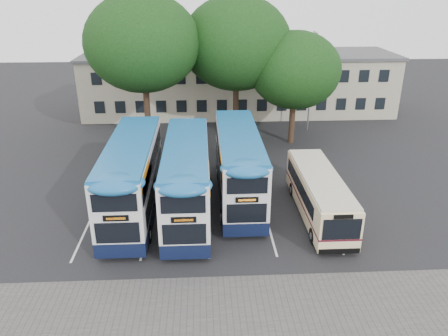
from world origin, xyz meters
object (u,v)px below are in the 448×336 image
object	(u,v)px
tree_right	(295,70)
bus_single	(319,192)
bus_dd_mid	(187,176)
bus_dd_right	(239,163)
tree_left	(142,43)
lamp_post	(311,77)
bus_dd_left	(132,174)
tree_mid	(236,43)

from	to	relation	value
tree_right	bus_single	bearing A→B (deg)	-93.92
bus_dd_mid	bus_dd_right	xyz separation A→B (m)	(3.23, 1.91, -0.01)
bus_dd_right	tree_left	bearing A→B (deg)	124.93
tree_right	bus_dd_mid	xyz separation A→B (m)	(-8.72, -12.28, -3.85)
lamp_post	bus_single	size ratio (longest dim) A/B	1.02
bus_dd_mid	tree_right	bearing A→B (deg)	54.62
lamp_post	tree_right	size ratio (longest dim) A/B	0.95
bus_dd_mid	bus_single	world-z (taller)	bus_dd_mid
lamp_post	bus_single	bearing A→B (deg)	-100.88
lamp_post	bus_dd_mid	world-z (taller)	lamp_post
tree_right	bus_single	distance (m)	13.83
tree_right	bus_single	size ratio (longest dim) A/B	1.07
tree_left	bus_dd_left	bearing A→B (deg)	-88.51
bus_dd_right	bus_dd_mid	bearing A→B (deg)	-149.37
bus_dd_left	bus_dd_right	size ratio (longest dim) A/B	1.02
bus_single	lamp_post	bearing A→B (deg)	79.12
lamp_post	bus_dd_right	bearing A→B (deg)	-119.54
tree_mid	tree_right	size ratio (longest dim) A/B	1.28
tree_left	bus_single	distance (m)	18.21
lamp_post	tree_mid	size ratio (longest dim) A/B	0.74
bus_dd_left	lamp_post	bearing A→B (deg)	46.93
lamp_post	tree_left	xyz separation A→B (m)	(-14.50, -3.89, 3.57)
bus_dd_mid	bus_dd_left	bearing A→B (deg)	174.27
tree_left	bus_dd_right	world-z (taller)	tree_left
bus_dd_left	bus_dd_mid	bearing A→B (deg)	-5.73
tree_left	bus_dd_left	size ratio (longest dim) A/B	1.15
tree_mid	bus_dd_mid	size ratio (longest dim) A/B	1.14
bus_single	bus_dd_left	bearing A→B (deg)	174.95
tree_mid	bus_single	xyz separation A→B (m)	(3.88, -14.60, -6.77)
tree_left	tree_mid	xyz separation A→B (m)	(7.51, 2.32, -0.38)
tree_mid	bus_dd_right	size ratio (longest dim) A/B	1.14
lamp_post	bus_dd_left	xyz separation A→B (m)	(-14.20, -15.19, -2.60)
lamp_post	bus_dd_right	world-z (taller)	lamp_post
tree_mid	bus_single	world-z (taller)	tree_mid
bus_dd_left	tree_right	bearing A→B (deg)	44.95
lamp_post	bus_dd_left	world-z (taller)	lamp_post
tree_left	bus_dd_mid	size ratio (longest dim) A/B	1.17
bus_dd_mid	bus_dd_right	bearing A→B (deg)	30.63
tree_mid	bus_dd_left	size ratio (longest dim) A/B	1.13
lamp_post	bus_single	world-z (taller)	lamp_post
bus_dd_right	bus_dd_left	bearing A→B (deg)	-166.25
tree_left	bus_dd_right	size ratio (longest dim) A/B	1.17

